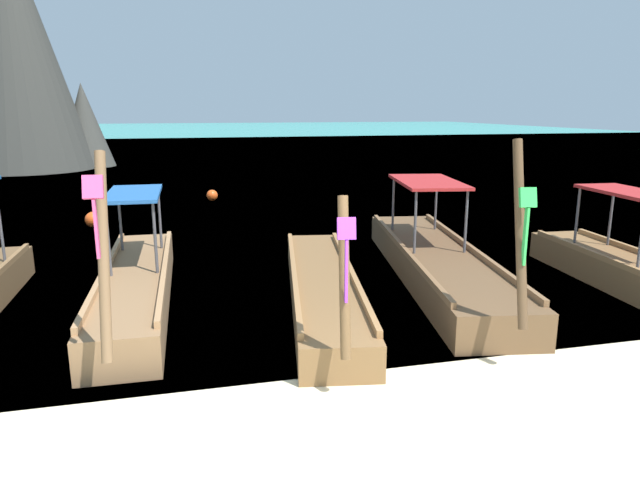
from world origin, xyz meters
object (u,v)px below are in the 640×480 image
mooring_buoy_near (93,220)px  mooring_buoy_far (212,195)px  karst_rock (17,48)px  longtail_boat_green_ribbon (436,262)px  longtail_boat_pink_ribbon (136,284)px  longtail_boat_violet_ribbon (323,287)px

mooring_buoy_near → mooring_buoy_far: 5.15m
karst_rock → mooring_buoy_far: karst_rock is taller
longtail_boat_green_ribbon → mooring_buoy_near: size_ratio=17.36×
mooring_buoy_far → longtail_boat_pink_ribbon: bearing=-99.8°
longtail_boat_green_ribbon → mooring_buoy_far: (-3.67, 10.51, -0.14)m
longtail_boat_pink_ribbon → longtail_boat_green_ribbon: bearing=1.8°
longtail_boat_violet_ribbon → longtail_boat_green_ribbon: size_ratio=0.85×
longtail_boat_pink_ribbon → longtail_boat_green_ribbon: 5.51m
longtail_boat_green_ribbon → mooring_buoy_far: size_ratio=19.16×
longtail_boat_green_ribbon → mooring_buoy_near: longtail_boat_green_ribbon is taller
longtail_boat_pink_ribbon → mooring_buoy_far: bearing=80.2°
karst_rock → mooring_buoy_near: bearing=-72.3°
longtail_boat_green_ribbon → karst_rock: (-12.62, 23.90, 5.92)m
longtail_boat_pink_ribbon → longtail_boat_violet_ribbon: size_ratio=1.02×
karst_rock → mooring_buoy_near: (5.50, -17.22, -6.04)m
longtail_boat_violet_ribbon → mooring_buoy_far: (-1.21, 11.32, -0.06)m
longtail_boat_pink_ribbon → longtail_boat_violet_ribbon: bearing=-11.7°
longtail_boat_violet_ribbon → mooring_buoy_near: 8.82m
longtail_boat_green_ribbon → mooring_buoy_far: bearing=109.3°
longtail_boat_green_ribbon → mooring_buoy_far: longtail_boat_green_ribbon is taller
mooring_buoy_far → mooring_buoy_near: bearing=-132.0°
longtail_boat_pink_ribbon → mooring_buoy_far: longtail_boat_pink_ribbon is taller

